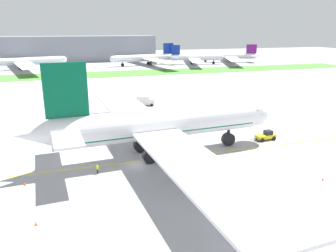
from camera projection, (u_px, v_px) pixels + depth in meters
The scene contains 15 objects.
ground_plane at pixel (137, 165), 60.24m from camera, with size 600.00×600.00×0.00m, color #9E9EA3.
apron_taxi_line at pixel (136, 162), 61.48m from camera, with size 280.00×0.36×0.01m, color yellow.
grass_median_strip at pixel (87, 75), 173.45m from camera, with size 320.00×24.00×0.10m, color #4C8438.
airliner_foreground at pixel (157, 124), 62.84m from camera, with size 50.13×78.18×18.57m.
pushback_tug at pixel (266, 136), 73.30m from camera, with size 6.28×2.60×2.11m.
ground_crew_wingwalker_port at pixel (97, 168), 56.24m from camera, with size 0.39×0.58×1.74m.
traffic_cone_near_nose at pixel (25, 184), 52.26m from camera, with size 0.36×0.36×0.58m.
traffic_cone_port_wing at pixel (36, 223), 41.72m from camera, with size 0.36×0.36×0.58m.
traffic_cone_starboard_wing at pixel (323, 179), 54.02m from camera, with size 0.36×0.36×0.58m.
service_truck_baggage_loader at pixel (145, 101), 105.22m from camera, with size 5.90×3.59×3.08m.
parked_airliner_far_left at pixel (24, 61), 194.79m from camera, with size 48.58×79.61×13.87m.
parked_airliner_far_centre at pixel (146, 58), 217.14m from camera, with size 48.21×78.46×13.91m.
parked_airliner_far_right at pixel (195, 58), 223.60m from camera, with size 38.36×61.88×12.69m.
parked_airliner_far_outer at pixel (228, 56), 236.22m from camera, with size 45.22×75.32×12.48m.
terminal_building at pixel (74, 49), 239.24m from camera, with size 116.71×20.00×18.00m, color gray.
Camera 1 is at (-11.20, -54.84, 24.03)m, focal length 35.35 mm.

